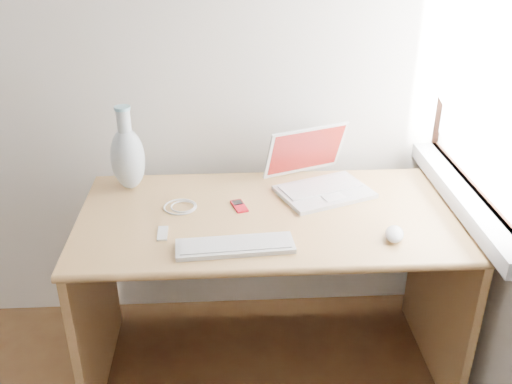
{
  "coord_description": "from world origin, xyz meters",
  "views": [
    {
      "loc": [
        0.83,
        -0.52,
        1.76
      ],
      "look_at": [
        0.93,
        1.35,
        0.8
      ],
      "focal_mm": 40.0,
      "sensor_mm": 36.0,
      "label": 1
    }
  ],
  "objects": [
    {
      "name": "vase",
      "position": [
        0.44,
        1.54,
        0.88
      ],
      "size": [
        0.13,
        0.13,
        0.34
      ],
      "color": "silver",
      "rests_on": "desk"
    },
    {
      "name": "cable_coil",
      "position": [
        0.65,
        1.36,
        0.74
      ],
      "size": [
        0.14,
        0.14,
        0.01
      ],
      "primitive_type": "torus",
      "rotation": [
        0.0,
        0.0,
        -0.13
      ],
      "color": "white",
      "rests_on": "desk"
    },
    {
      "name": "laptop",
      "position": [
        1.2,
        1.49,
        0.79
      ],
      "size": [
        0.4,
        0.4,
        0.23
      ],
      "rotation": [
        0.0,
        0.0,
        0.37
      ],
      "color": "silver",
      "rests_on": "desk"
    },
    {
      "name": "back_wall",
      "position": [
        0.0,
        1.75,
        1.3
      ],
      "size": [
        3.5,
        0.04,
        2.6
      ],
      "primitive_type": "cube",
      "color": "white",
      "rests_on": "floor"
    },
    {
      "name": "ipod",
      "position": [
        0.87,
        1.35,
        0.75
      ],
      "size": [
        0.07,
        0.1,
        0.01
      ],
      "rotation": [
        0.0,
        0.0,
        0.28
      ],
      "color": "#A30B18",
      "rests_on": "desk"
    },
    {
      "name": "remote",
      "position": [
        0.6,
        1.17,
        0.74
      ],
      "size": [
        0.04,
        0.09,
        0.01
      ],
      "primitive_type": "cube",
      "rotation": [
        0.0,
        0.0,
        0.03
      ],
      "color": "white",
      "rests_on": "desk"
    },
    {
      "name": "mouse",
      "position": [
        1.39,
        1.1,
        0.76
      ],
      "size": [
        0.09,
        0.12,
        0.04
      ],
      "primitive_type": "ellipsoid",
      "rotation": [
        0.0,
        0.0,
        -0.32
      ],
      "color": "silver",
      "rests_on": "desk"
    },
    {
      "name": "external_keyboard",
      "position": [
        0.85,
        1.07,
        0.75
      ],
      "size": [
        0.4,
        0.15,
        0.02
      ],
      "rotation": [
        0.0,
        0.0,
        0.07
      ],
      "color": "white",
      "rests_on": "desk"
    },
    {
      "name": "desk",
      "position": [
        0.98,
        1.39,
        0.53
      ],
      "size": [
        1.4,
        0.7,
        0.74
      ],
      "color": "tan",
      "rests_on": "floor"
    },
    {
      "name": "window",
      "position": [
        1.72,
        1.3,
        1.28
      ],
      "size": [
        0.11,
        0.99,
        1.1
      ],
      "color": "white",
      "rests_on": "right_wall"
    }
  ]
}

